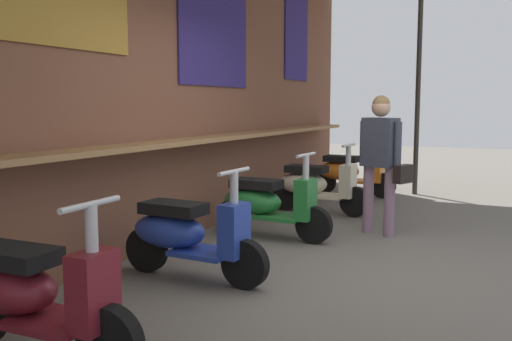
{
  "coord_description": "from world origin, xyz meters",
  "views": [
    {
      "loc": [
        -4.76,
        -1.48,
        1.48
      ],
      "look_at": [
        1.0,
        1.28,
        0.73
      ],
      "focal_mm": 39.3,
      "sensor_mm": 36.0,
      "label": 1
    }
  ],
  "objects_px": {
    "scooter_blue": "(185,234)",
    "scooter_cream": "(314,185)",
    "shopper_with_handbag": "(381,152)",
    "scooter_maroon": "(28,293)",
    "scooter_green": "(266,203)",
    "scooter_orange": "(348,172)"
  },
  "relations": [
    {
      "from": "scooter_green",
      "to": "shopper_with_handbag",
      "type": "height_order",
      "value": "shopper_with_handbag"
    },
    {
      "from": "scooter_cream",
      "to": "scooter_blue",
      "type": "bearing_deg",
      "value": -87.35
    },
    {
      "from": "scooter_green",
      "to": "scooter_cream",
      "type": "bearing_deg",
      "value": 92.8
    },
    {
      "from": "scooter_orange",
      "to": "shopper_with_handbag",
      "type": "xyz_separation_m",
      "value": [
        -2.55,
        -1.12,
        0.56
      ]
    },
    {
      "from": "scooter_maroon",
      "to": "scooter_orange",
      "type": "distance_m",
      "value": 6.58
    },
    {
      "from": "scooter_green",
      "to": "scooter_orange",
      "type": "xyz_separation_m",
      "value": [
        3.25,
        0.0,
        0.0
      ]
    },
    {
      "from": "scooter_blue",
      "to": "shopper_with_handbag",
      "type": "bearing_deg",
      "value": 66.95
    },
    {
      "from": "scooter_blue",
      "to": "scooter_orange",
      "type": "height_order",
      "value": "same"
    },
    {
      "from": "shopper_with_handbag",
      "to": "scooter_maroon",
      "type": "bearing_deg",
      "value": -172.66
    },
    {
      "from": "shopper_with_handbag",
      "to": "scooter_cream",
      "type": "bearing_deg",
      "value": 73.89
    },
    {
      "from": "shopper_with_handbag",
      "to": "scooter_green",
      "type": "bearing_deg",
      "value": 145.06
    },
    {
      "from": "scooter_blue",
      "to": "shopper_with_handbag",
      "type": "height_order",
      "value": "shopper_with_handbag"
    },
    {
      "from": "scooter_green",
      "to": "shopper_with_handbag",
      "type": "bearing_deg",
      "value": 35.06
    },
    {
      "from": "scooter_maroon",
      "to": "shopper_with_handbag",
      "type": "xyz_separation_m",
      "value": [
        4.03,
        -1.12,
        0.56
      ]
    },
    {
      "from": "scooter_cream",
      "to": "shopper_with_handbag",
      "type": "xyz_separation_m",
      "value": [
        -0.9,
        -1.12,
        0.56
      ]
    },
    {
      "from": "scooter_green",
      "to": "scooter_orange",
      "type": "relative_size",
      "value": 1.0
    },
    {
      "from": "scooter_blue",
      "to": "scooter_green",
      "type": "relative_size",
      "value": 1.0
    },
    {
      "from": "shopper_with_handbag",
      "to": "scooter_orange",
      "type": "bearing_deg",
      "value": 46.44
    },
    {
      "from": "scooter_blue",
      "to": "shopper_with_handbag",
      "type": "distance_m",
      "value": 2.66
    },
    {
      "from": "scooter_orange",
      "to": "shopper_with_handbag",
      "type": "height_order",
      "value": "shopper_with_handbag"
    },
    {
      "from": "scooter_blue",
      "to": "scooter_cream",
      "type": "distance_m",
      "value": 3.25
    },
    {
      "from": "scooter_maroon",
      "to": "scooter_orange",
      "type": "bearing_deg",
      "value": 88.48
    }
  ]
}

